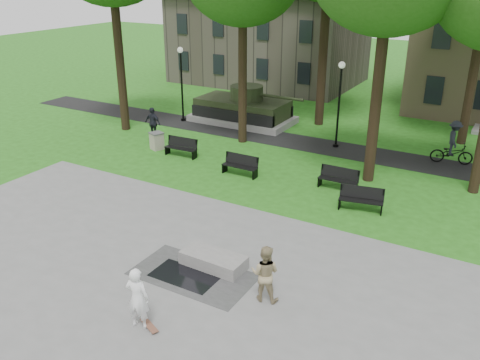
# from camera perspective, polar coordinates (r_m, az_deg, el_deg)

# --- Properties ---
(ground) EXTENTS (120.00, 120.00, 0.00)m
(ground) POSITION_cam_1_polar(r_m,az_deg,el_deg) (19.04, -3.68, -6.53)
(ground) COLOR #245C15
(ground) RESTS_ON ground
(plaza) EXTENTS (22.00, 16.00, 0.02)m
(plaza) POSITION_cam_1_polar(r_m,az_deg,el_deg) (15.81, -14.02, -14.03)
(plaza) COLOR gray
(plaza) RESTS_ON ground
(footpath) EXTENTS (44.00, 2.60, 0.01)m
(footpath) POSITION_cam_1_polar(r_m,az_deg,el_deg) (28.91, 9.55, 3.70)
(footpath) COLOR black
(footpath) RESTS_ON ground
(building_left) EXTENTS (15.00, 10.00, 7.20)m
(building_left) POSITION_cam_1_polar(r_m,az_deg,el_deg) (45.44, 3.29, 15.54)
(building_left) COLOR #4C443D
(building_left) RESTS_ON ground
(lamp_left) EXTENTS (0.36, 0.36, 4.73)m
(lamp_left) POSITION_cam_1_polar(r_m,az_deg,el_deg) (33.08, -6.59, 11.29)
(lamp_left) COLOR black
(lamp_left) RESTS_ON ground
(lamp_mid) EXTENTS (0.36, 0.36, 4.73)m
(lamp_mid) POSITION_cam_1_polar(r_m,az_deg,el_deg) (28.26, 11.10, 9.04)
(lamp_mid) COLOR black
(lamp_mid) RESTS_ON ground
(tank_monument) EXTENTS (7.45, 3.40, 2.40)m
(tank_monument) POSITION_cam_1_polar(r_m,az_deg,el_deg) (33.02, 0.34, 7.96)
(tank_monument) COLOR gray
(tank_monument) RESTS_ON ground
(puddle) EXTENTS (2.20, 1.20, 0.00)m
(puddle) POSITION_cam_1_polar(r_m,az_deg,el_deg) (16.92, -6.24, -10.66)
(puddle) COLOR black
(puddle) RESTS_ON plaza
(concrete_block) EXTENTS (2.23, 1.06, 0.45)m
(concrete_block) POSITION_cam_1_polar(r_m,az_deg,el_deg) (17.24, -2.99, -8.97)
(concrete_block) COLOR gray
(concrete_block) RESTS_ON plaza
(skateboard) EXTENTS (0.79, 0.50, 0.07)m
(skateboard) POSITION_cam_1_polar(r_m,az_deg,el_deg) (14.96, -10.15, -15.84)
(skateboard) COLOR brown
(skateboard) RESTS_ON plaza
(skateboarder) EXTENTS (0.76, 0.59, 1.87)m
(skateboarder) POSITION_cam_1_polar(r_m,az_deg,el_deg) (14.52, -11.44, -12.86)
(skateboarder) COLOR white
(skateboarder) RESTS_ON plaza
(friend_watching) EXTENTS (1.00, 0.85, 1.81)m
(friend_watching) POSITION_cam_1_polar(r_m,az_deg,el_deg) (15.31, 2.82, -10.43)
(friend_watching) COLOR tan
(friend_watching) RESTS_ON plaza
(pedestrian_walker) EXTENTS (1.11, 0.49, 1.88)m
(pedestrian_walker) POSITION_cam_1_polar(r_m,az_deg,el_deg) (30.09, -9.78, 6.31)
(pedestrian_walker) COLOR black
(pedestrian_walker) RESTS_ON ground
(cyclist) EXTENTS (2.17, 1.29, 2.25)m
(cyclist) POSITION_cam_1_polar(r_m,az_deg,el_deg) (27.96, 22.78, 3.51)
(cyclist) COLOR black
(cyclist) RESTS_ON ground
(park_bench_0) EXTENTS (1.82, 0.62, 1.00)m
(park_bench_0) POSITION_cam_1_polar(r_m,az_deg,el_deg) (27.14, -6.57, 3.75)
(park_bench_0) COLOR black
(park_bench_0) RESTS_ON ground
(park_bench_1) EXTENTS (1.80, 0.54, 1.00)m
(park_bench_1) POSITION_cam_1_polar(r_m,az_deg,el_deg) (24.47, 0.07, 1.75)
(park_bench_1) COLOR black
(park_bench_1) RESTS_ON ground
(park_bench_2) EXTENTS (1.80, 0.54, 1.00)m
(park_bench_2) POSITION_cam_1_polar(r_m,az_deg,el_deg) (23.32, 11.03, 0.22)
(park_bench_2) COLOR black
(park_bench_2) RESTS_ON ground
(park_bench_3) EXTENTS (1.85, 0.87, 1.00)m
(park_bench_3) POSITION_cam_1_polar(r_m,az_deg,el_deg) (21.49, 13.51, -2.02)
(park_bench_3) COLOR black
(park_bench_3) RESTS_ON ground
(trash_bin) EXTENTS (0.85, 0.85, 0.96)m
(trash_bin) POSITION_cam_1_polar(r_m,az_deg,el_deg) (28.38, -9.33, 4.38)
(trash_bin) COLOR gray
(trash_bin) RESTS_ON ground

